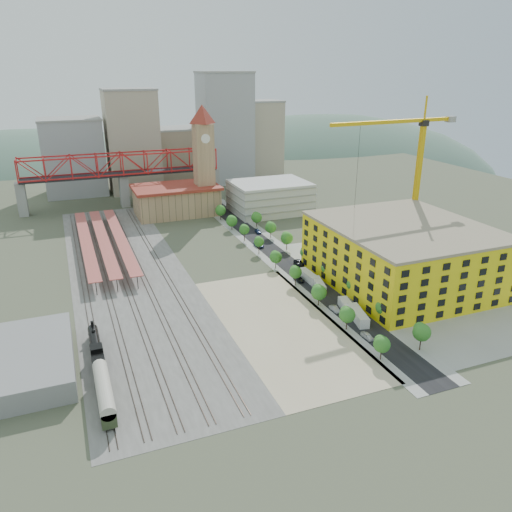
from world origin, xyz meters
name	(u,v)px	position (x,y,z in m)	size (l,w,h in m)	color
ground	(252,278)	(0.00, 0.00, 0.00)	(400.00, 400.00, 0.00)	#474C38
ballast_strip	(129,274)	(-36.00, 17.50, 0.03)	(36.00, 165.00, 0.06)	#605E59
dirt_lot	(281,325)	(-4.00, -31.50, 0.03)	(28.00, 67.00, 0.06)	tan
street_asphalt	(278,256)	(16.00, 15.00, 0.03)	(12.00, 170.00, 0.06)	black
sidewalk_west	(264,258)	(10.50, 15.00, 0.02)	(3.00, 170.00, 0.04)	gray
sidewalk_east	(292,254)	(21.50, 15.00, 0.02)	(3.00, 170.00, 0.04)	gray
construction_pad	(408,281)	(45.00, -20.00, 0.03)	(50.00, 90.00, 0.06)	gray
rail_tracks	(123,275)	(-37.80, 17.50, 0.15)	(26.56, 160.00, 0.18)	#382B23
platform_canopies	(103,239)	(-41.00, 45.00, 3.99)	(16.00, 80.00, 4.12)	#B24944
station_hall	(176,200)	(-5.00, 82.00, 6.67)	(38.00, 24.00, 13.10)	tan
clock_tower	(203,150)	(8.00, 79.99, 28.70)	(12.00, 12.00, 52.00)	tan
parking_garage	(270,197)	(36.00, 70.00, 7.00)	(34.00, 26.00, 14.00)	silver
truss_bridge	(122,167)	(-25.00, 105.00, 18.86)	(94.00, 9.60, 25.60)	gray
construction_building	(403,254)	(42.00, -20.00, 9.41)	(44.60, 50.60, 18.80)	yellow
warehouse	(20,362)	(-66.00, -30.00, 2.50)	(22.00, 32.00, 5.00)	gray
street_trees	(290,266)	(16.00, 5.00, 0.00)	(15.40, 124.40, 8.00)	#277122
skyline	(172,144)	(7.47, 142.31, 22.81)	(133.00, 46.00, 60.00)	#9EA0A3
distant_hills	(192,244)	(45.28, 260.00, -79.54)	(647.00, 264.00, 227.00)	#4C6B59
locomotive	(96,348)	(-50.00, -28.90, 1.94)	(2.70, 20.85, 5.21)	black
coach	(104,393)	(-50.00, -48.76, 2.90)	(2.99, 17.37, 5.45)	#29361D
tower_crane	(412,159)	(60.68, 3.80, 33.41)	(50.71, 5.06, 54.15)	gold
site_trailer_a	(358,316)	(16.00, -36.75, 1.39)	(2.67, 10.16, 2.78)	silver
site_trailer_b	(347,308)	(16.00, -31.44, 1.30)	(2.50, 9.51, 2.60)	silver
site_trailer_c	(319,285)	(16.00, -14.95, 1.23)	(2.37, 9.00, 2.46)	silver
site_trailer_d	(308,276)	(16.00, -8.17, 1.31)	(2.52, 9.59, 2.62)	silver
car_0	(367,336)	(13.00, -45.82, 0.70)	(1.64, 4.09, 1.39)	silver
car_1	(335,309)	(13.00, -29.84, 0.66)	(1.41, 4.03, 1.33)	#999A9E
car_2	(299,279)	(13.00, -7.66, 0.67)	(2.21, 4.80, 1.33)	black
car_3	(259,245)	(13.00, 26.54, 0.77)	(2.16, 5.32, 1.55)	navy
car_4	(349,301)	(19.00, -27.32, 0.80)	(1.89, 4.69, 1.60)	silver
car_5	(350,303)	(19.00, -27.98, 0.67)	(1.41, 4.05, 1.33)	#A8A9AE
car_6	(299,263)	(19.00, 4.64, 0.76)	(2.51, 5.45, 1.52)	black
car_7	(258,231)	(19.00, 42.28, 0.67)	(1.89, 4.64, 1.35)	navy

